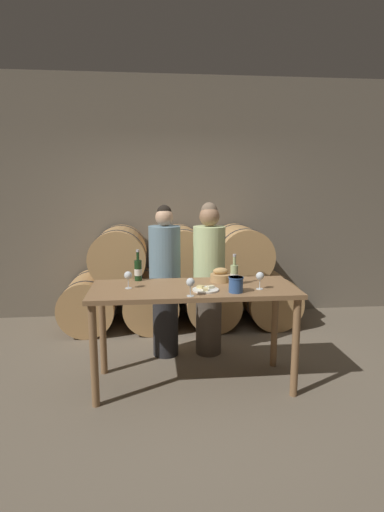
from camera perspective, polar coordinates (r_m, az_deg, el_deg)
The scene contains 14 objects.
ground_plane at distance 3.83m, azimuth 0.22°, elevation -17.74°, with size 10.00×10.00×0.00m, color #726654.
stone_wall_back at distance 5.52m, azimuth -2.05°, elevation 8.14°, with size 10.00×0.12×3.20m.
barrel_stack at distance 5.11m, azimuth -1.59°, elevation -3.45°, with size 2.98×0.86×1.28m.
tasting_table at distance 3.53m, azimuth 0.23°, elevation -6.33°, with size 1.79×0.71×0.91m.
person_left at distance 4.16m, azimuth -3.88°, elevation -3.53°, with size 0.33×0.33×1.59m.
person_right at distance 4.20m, azimuth 2.43°, elevation -3.15°, with size 0.33×0.33×1.62m.
wine_bottle_red at distance 3.74m, azimuth -7.71°, elevation -1.98°, with size 0.07×0.07×0.29m.
wine_bottle_white at distance 3.58m, azimuth 6.05°, elevation -2.63°, with size 0.07×0.07×0.28m.
blue_crock at distance 3.33m, azimuth 6.29°, elevation -3.99°, with size 0.13×0.13×0.13m.
bread_basket at distance 3.69m, azimuth 4.11°, elevation -2.88°, with size 0.19×0.19×0.13m.
cheese_plate at distance 3.38m, azimuth 1.95°, elevation -4.79°, with size 0.22×0.22×0.04m.
wine_glass_far_left at distance 3.47m, azimuth -9.11°, elevation -2.83°, with size 0.07×0.07×0.15m.
wine_glass_left at distance 3.19m, azimuth -0.23°, elevation -3.86°, with size 0.07×0.07×0.15m.
wine_glass_center at distance 3.45m, azimuth 9.69°, elevation -2.92°, with size 0.07×0.07×0.15m.
Camera 1 is at (-0.35, -3.37, 1.79)m, focal length 28.00 mm.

